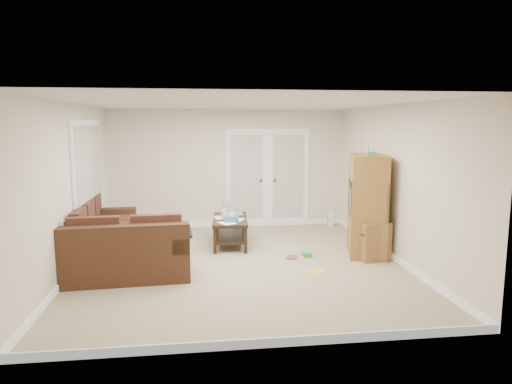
{
  "coord_description": "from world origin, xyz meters",
  "views": [
    {
      "loc": [
        -0.63,
        -6.93,
        2.19
      ],
      "look_at": [
        0.3,
        0.33,
        1.1
      ],
      "focal_mm": 32.0,
      "sensor_mm": 36.0,
      "label": 1
    }
  ],
  "objects": [
    {
      "name": "floor_magazine",
      "position": [
        1.12,
        -0.49,
        0.0
      ],
      "size": [
        0.33,
        0.32,
        0.01
      ],
      "primitive_type": "cube",
      "rotation": [
        0.0,
        0.0,
        0.62
      ],
      "color": "yellow",
      "rests_on": "floor"
    },
    {
      "name": "floor_greenbox",
      "position": [
        1.15,
        0.3,
        0.04
      ],
      "size": [
        0.15,
        0.2,
        0.08
      ],
      "primitive_type": "cube",
      "rotation": [
        0.0,
        0.0,
        0.06
      ],
      "color": "#459849",
      "rests_on": "floor"
    },
    {
      "name": "wall_left",
      "position": [
        -2.5,
        0.0,
        1.25
      ],
      "size": [
        0.02,
        5.5,
        2.5
      ],
      "primitive_type": "cube",
      "color": "silver",
      "rests_on": "floor"
    },
    {
      "name": "floor_book",
      "position": [
        0.79,
        0.27,
        0.01
      ],
      "size": [
        0.23,
        0.27,
        0.02
      ],
      "primitive_type": "imported",
      "rotation": [
        0.0,
        0.0,
        -0.31
      ],
      "color": "brown",
      "rests_on": "floor"
    },
    {
      "name": "window_left",
      "position": [
        -2.46,
        1.0,
        1.55
      ],
      "size": [
        0.05,
        1.92,
        1.42
      ],
      "color": "silver",
      "rests_on": "wall_left"
    },
    {
      "name": "space_heater",
      "position": [
        2.19,
        2.45,
        0.16
      ],
      "size": [
        0.15,
        0.13,
        0.32
      ],
      "primitive_type": "cube",
      "rotation": [
        0.0,
        0.0,
        -0.23
      ],
      "color": "silver",
      "rests_on": "floor"
    },
    {
      "name": "side_cabinet",
      "position": [
        2.16,
        0.05,
        0.37
      ],
      "size": [
        0.56,
        0.56,
        1.02
      ],
      "rotation": [
        0.0,
        0.0,
        0.19
      ],
      "color": "olive",
      "rests_on": "floor"
    },
    {
      "name": "wall_front",
      "position": [
        0.0,
        -2.75,
        1.25
      ],
      "size": [
        5.0,
        0.02,
        2.5
      ],
      "primitive_type": "cube",
      "color": "silver",
      "rests_on": "floor"
    },
    {
      "name": "sectional_sofa",
      "position": [
        -1.97,
        0.21,
        0.33
      ],
      "size": [
        1.98,
        2.77,
        0.84
      ],
      "rotation": [
        0.0,
        0.0,
        0.06
      ],
      "color": "#422819",
      "rests_on": "floor"
    },
    {
      "name": "wall_back",
      "position": [
        0.0,
        2.75,
        1.25
      ],
      "size": [
        5.0,
        0.02,
        2.5
      ],
      "primitive_type": "cube",
      "color": "silver",
      "rests_on": "floor"
    },
    {
      "name": "ceiling",
      "position": [
        0.0,
        0.0,
        2.5
      ],
      "size": [
        5.0,
        5.5,
        0.02
      ],
      "primitive_type": "cube",
      "color": "silver",
      "rests_on": "wall_back"
    },
    {
      "name": "baseboards",
      "position": [
        0.0,
        0.0,
        0.05
      ],
      "size": [
        5.0,
        5.5,
        0.1
      ],
      "primitive_type": null,
      "color": "silver",
      "rests_on": "floor"
    },
    {
      "name": "coffee_table",
      "position": [
        -0.07,
        1.21,
        0.27
      ],
      "size": [
        0.69,
        1.26,
        0.83
      ],
      "rotation": [
        0.0,
        0.0,
        -0.07
      ],
      "color": "black",
      "rests_on": "floor"
    },
    {
      "name": "french_doors",
      "position": [
        0.85,
        2.71,
        1.04
      ],
      "size": [
        1.8,
        0.05,
        2.13
      ],
      "color": "silver",
      "rests_on": "floor"
    },
    {
      "name": "wall_right",
      "position": [
        2.5,
        0.0,
        1.25
      ],
      "size": [
        0.02,
        5.5,
        2.5
      ],
      "primitive_type": "cube",
      "color": "silver",
      "rests_on": "floor"
    },
    {
      "name": "floor",
      "position": [
        0.0,
        0.0,
        0.0
      ],
      "size": [
        5.5,
        5.5,
        0.0
      ],
      "primitive_type": "plane",
      "color": "tan",
      "rests_on": "ground"
    },
    {
      "name": "tv_armoire",
      "position": [
        2.2,
        0.37,
        0.85
      ],
      "size": [
        0.84,
        1.17,
        1.81
      ],
      "rotation": [
        0.0,
        0.0,
        -0.27
      ],
      "color": "olive",
      "rests_on": "floor"
    }
  ]
}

